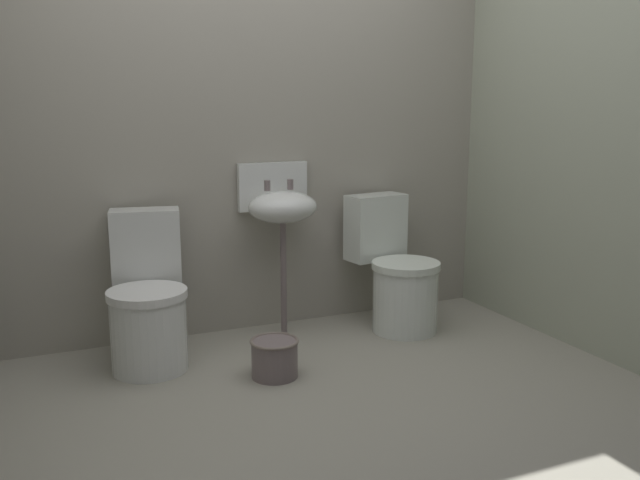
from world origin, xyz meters
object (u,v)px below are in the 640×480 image
(toilet_left, at_px, (148,304))
(bucket, at_px, (275,357))
(sink, at_px, (281,206))
(toilet_right, at_px, (396,275))

(toilet_left, relative_size, bucket, 3.19)
(sink, bearing_deg, bucket, -114.02)
(toilet_right, height_order, sink, sink)
(toilet_right, distance_m, bucket, 1.05)
(toilet_left, xyz_separation_m, toilet_right, (1.46, -0.00, 0.00))
(toilet_left, relative_size, sink, 0.79)
(toilet_right, height_order, bucket, toilet_right)
(toilet_right, bearing_deg, bucket, 16.32)
(bucket, bearing_deg, sink, 65.98)
(toilet_right, bearing_deg, sink, -24.38)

